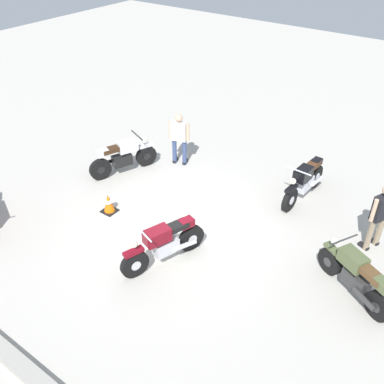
% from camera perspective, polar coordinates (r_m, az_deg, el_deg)
% --- Properties ---
extents(ground_plane, '(40.00, 40.00, 0.00)m').
position_cam_1_polar(ground_plane, '(10.58, -2.54, -4.46)').
color(ground_plane, '#B7B2A8').
extents(curb_edge, '(14.00, 0.30, 0.15)m').
position_cam_1_polar(curb_edge, '(8.59, -23.14, -19.55)').
color(curb_edge, '#9C978F').
rests_on(curb_edge, ground).
extents(motorcycle_silver_cruiser, '(0.99, 1.99, 1.09)m').
position_cam_1_polar(motorcycle_silver_cruiser, '(12.50, -9.20, 4.70)').
color(motorcycle_silver_cruiser, black).
rests_on(motorcycle_silver_cruiser, ground).
extents(motorcycle_black_cruiser, '(0.70, 2.09, 1.09)m').
position_cam_1_polar(motorcycle_black_cruiser, '(11.62, 14.78, 1.43)').
color(motorcycle_black_cruiser, black).
rests_on(motorcycle_black_cruiser, ground).
extents(motorcycle_maroon_cruiser, '(0.93, 2.02, 1.09)m').
position_cam_1_polar(motorcycle_maroon_cruiser, '(9.29, -3.73, -6.88)').
color(motorcycle_maroon_cruiser, black).
rests_on(motorcycle_maroon_cruiser, ground).
extents(motorcycle_olive_vintage, '(1.80, 1.08, 1.07)m').
position_cam_1_polar(motorcycle_olive_vintage, '(9.22, 20.96, -10.42)').
color(motorcycle_olive_vintage, black).
rests_on(motorcycle_olive_vintage, ground).
extents(person_in_black_shirt, '(0.45, 0.63, 1.69)m').
position_cam_1_polar(person_in_black_shirt, '(10.24, 23.84, -2.61)').
color(person_in_black_shirt, gray).
rests_on(person_in_black_shirt, ground).
extents(person_in_white_shirt, '(0.62, 0.42, 1.60)m').
position_cam_1_polar(person_in_white_shirt, '(12.60, -1.71, 7.41)').
color(person_in_white_shirt, '#384772').
rests_on(person_in_white_shirt, ground).
extents(traffic_cone, '(0.36, 0.36, 0.53)m').
position_cam_1_polar(traffic_cone, '(11.07, -11.06, -1.47)').
color(traffic_cone, black).
rests_on(traffic_cone, ground).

